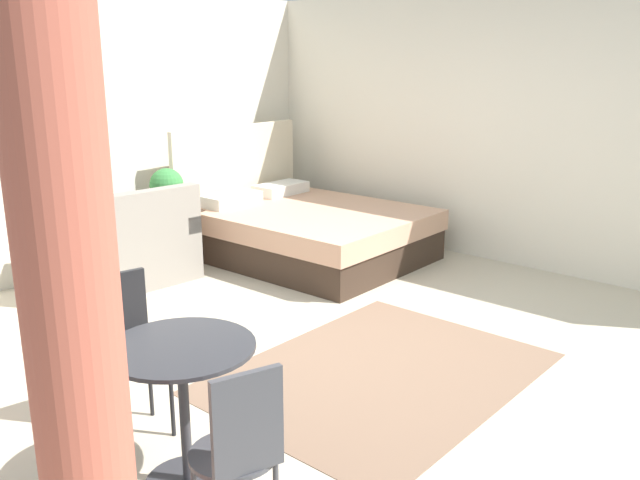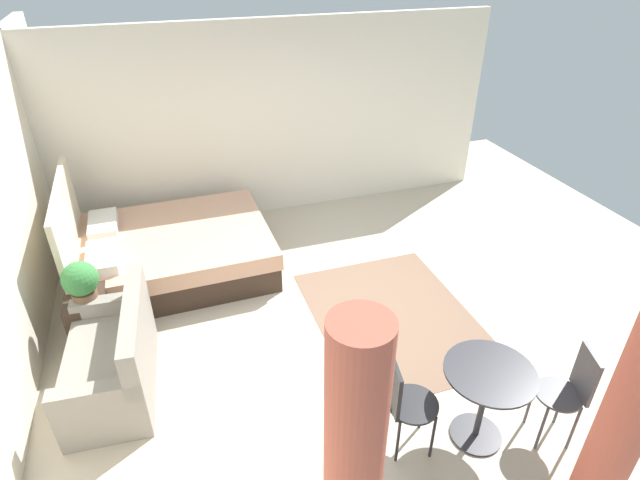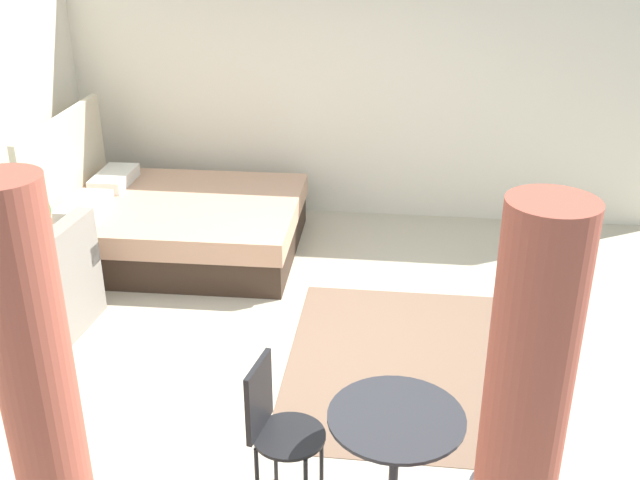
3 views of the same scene
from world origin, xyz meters
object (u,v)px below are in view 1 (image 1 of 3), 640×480
couch (124,253)px  cafe_chair_near_couch (127,338)px  nightstand (176,237)px  balcony_table (183,388)px  bed (305,229)px  cafe_chair_near_window (240,448)px  vase (181,199)px  potted_plant (167,189)px

couch → cafe_chair_near_couch: (-1.36, -2.13, 0.23)m
nightstand → balcony_table: (-2.25, -3.03, 0.25)m
bed → couch: bearing=161.1°
nightstand → balcony_table: size_ratio=0.72×
cafe_chair_near_window → balcony_table: bearing=71.9°
bed → balcony_table: size_ratio=3.05×
bed → cafe_chair_near_couch: bed is taller
nightstand → cafe_chair_near_couch: (-2.12, -2.38, 0.28)m
vase → cafe_chair_near_window: cafe_chair_near_window is taller
bed → nightstand: bearing=139.8°
bed → cafe_chair_near_window: bearing=-141.0°
potted_plant → cafe_chair_near_couch: 3.11m
couch → potted_plant: potted_plant is taller
bed → vase: size_ratio=11.74×
nightstand → balcony_table: balcony_table is taller
balcony_table → cafe_chair_near_couch: size_ratio=0.82×
couch → cafe_chair_near_couch: couch is taller
nightstand → potted_plant: (-0.10, -0.04, 0.51)m
cafe_chair_near_window → cafe_chair_near_couch: (0.33, 1.27, -0.01)m
vase → cafe_chair_near_couch: size_ratio=0.21×
cafe_chair_near_window → cafe_chair_near_couch: cafe_chair_near_window is taller
nightstand → vase: 0.38m
bed → balcony_table: 3.92m
vase → cafe_chair_near_window: (-2.57, -3.68, -0.07)m
couch → cafe_chair_near_window: cafe_chair_near_window is taller
bed → cafe_chair_near_couch: 3.49m
couch → cafe_chair_near_couch: bearing=-122.5°
bed → cafe_chair_near_window: size_ratio=2.47×
bed → cafe_chair_near_couch: size_ratio=2.50×
potted_plant → nightstand: bearing=19.3°
nightstand → potted_plant: potted_plant is taller
vase → cafe_chair_near_couch: cafe_chair_near_couch is taller
potted_plant → vase: (0.22, 0.07, -0.15)m
potted_plant → balcony_table: bearing=-125.6°
potted_plant → vase: 0.28m
potted_plant → cafe_chair_near_couch: (-2.02, -2.34, -0.24)m
nightstand → cafe_chair_near_couch: cafe_chair_near_couch is taller
nightstand → vase: bearing=16.7°
nightstand → vase: vase is taller
vase → nightstand: bearing=-163.3°
couch → vase: (0.88, 0.28, 0.31)m
potted_plant → balcony_table: (-2.15, -2.99, -0.26)m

